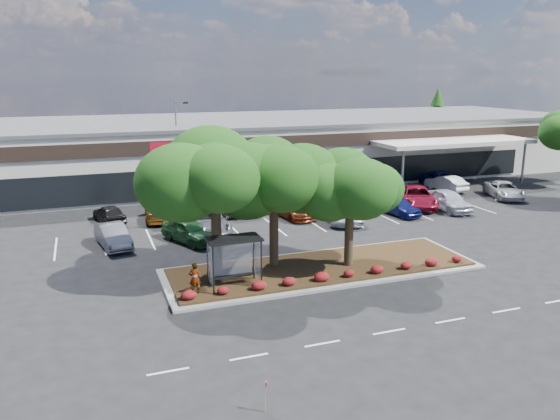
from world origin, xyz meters
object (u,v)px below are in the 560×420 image
object	(u,v)px
light_pole	(179,153)
car_0	(113,236)
car_1	(189,231)
survey_stake	(266,393)

from	to	relation	value
light_pole	car_0	size ratio (longest dim) A/B	1.90
car_1	light_pole	bearing A→B (deg)	57.25
light_pole	survey_stake	distance (m)	35.93
light_pole	car_1	distance (m)	16.47
light_pole	car_0	xyz separation A→B (m)	(-7.03, -15.36, -3.00)
survey_stake	car_1	xyz separation A→B (m)	(1.21, 19.59, 0.05)
light_pole	car_0	bearing A→B (deg)	-114.58
car_1	survey_stake	bearing A→B (deg)	-118.49
car_0	car_1	size ratio (longest dim) A/B	0.98
light_pole	car_1	bearing A→B (deg)	-97.80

